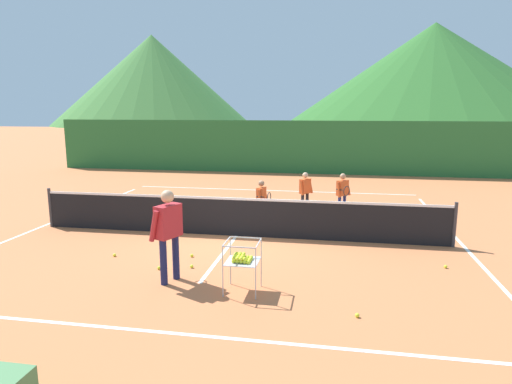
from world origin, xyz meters
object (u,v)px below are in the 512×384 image
(tennis_ball_4, at_px, (357,315))
(tennis_ball_2, at_px, (114,255))
(tennis_ball_1, at_px, (446,267))
(instructor, at_px, (168,227))
(ball_cart, at_px, (242,259))
(tennis_ball_5, at_px, (159,268))
(tennis_ball_0, at_px, (192,255))
(student_0, at_px, (262,198))
(student_2, at_px, (343,191))
(tennis_ball_3, at_px, (192,266))
(tennis_net, at_px, (236,216))
(student_1, at_px, (305,189))

(tennis_ball_4, bearing_deg, tennis_ball_2, 158.57)
(tennis_ball_1, distance_m, tennis_ball_2, 6.86)
(instructor, relative_size, tennis_ball_2, 25.19)
(ball_cart, height_order, tennis_ball_5, ball_cart)
(instructor, height_order, ball_cart, instructor)
(tennis_ball_4, distance_m, tennis_ball_5, 4.01)
(tennis_ball_0, xyz_separation_m, tennis_ball_5, (-0.40, -0.84, 0.00))
(student_0, bearing_deg, tennis_ball_4, -65.95)
(student_0, distance_m, tennis_ball_5, 4.16)
(student_2, distance_m, tennis_ball_3, 5.79)
(tennis_ball_5, bearing_deg, tennis_ball_0, 64.27)
(tennis_ball_2, distance_m, tennis_ball_3, 1.89)
(ball_cart, bearing_deg, tennis_ball_1, 25.72)
(tennis_net, height_order, student_2, student_2)
(student_2, bearing_deg, ball_cart, -107.05)
(tennis_ball_0, height_order, tennis_ball_2, same)
(tennis_ball_3, bearing_deg, student_2, 58.38)
(student_1, bearing_deg, tennis_ball_2, -128.57)
(ball_cart, xyz_separation_m, tennis_ball_4, (1.93, -0.65, -0.56))
(tennis_net, bearing_deg, student_2, 44.01)
(tennis_net, distance_m, student_0, 1.37)
(student_0, relative_size, tennis_ball_3, 17.87)
(student_0, distance_m, tennis_ball_1, 5.06)
(tennis_ball_0, bearing_deg, tennis_ball_3, -72.03)
(tennis_ball_0, relative_size, tennis_ball_1, 1.00)
(instructor, xyz_separation_m, student_0, (0.99, 4.37, -0.30))
(student_0, relative_size, tennis_ball_2, 17.87)
(student_0, xyz_separation_m, tennis_ball_4, (2.34, -5.23, -0.70))
(student_0, distance_m, tennis_ball_3, 3.80)
(student_1, height_order, student_2, student_2)
(student_2, height_order, tennis_ball_5, student_2)
(student_1, height_order, tennis_ball_0, student_1)
(tennis_ball_3, bearing_deg, student_0, 77.33)
(student_1, distance_m, tennis_ball_5, 5.90)
(ball_cart, relative_size, tennis_ball_4, 13.22)
(student_0, distance_m, tennis_ball_2, 4.28)
(ball_cart, distance_m, tennis_ball_2, 3.39)
(student_2, bearing_deg, tennis_ball_0, -127.09)
(tennis_ball_3, bearing_deg, student_1, 69.45)
(student_0, relative_size, tennis_ball_5, 17.87)
(tennis_ball_0, relative_size, tennis_ball_5, 1.00)
(ball_cart, height_order, tennis_ball_2, ball_cart)
(tennis_net, xyz_separation_m, tennis_ball_5, (-1.00, -2.56, -0.47))
(student_2, bearing_deg, tennis_ball_5, -125.41)
(tennis_ball_1, relative_size, tennis_ball_2, 1.00)
(instructor, bearing_deg, tennis_ball_1, 17.17)
(student_1, distance_m, tennis_ball_0, 4.98)
(tennis_ball_0, height_order, tennis_ball_3, same)
(student_2, bearing_deg, instructor, -119.54)
(student_1, xyz_separation_m, tennis_ball_1, (3.09, -4.22, -0.72))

